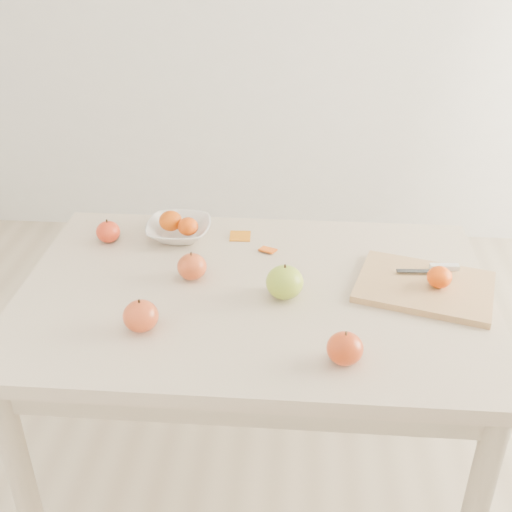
{
  "coord_description": "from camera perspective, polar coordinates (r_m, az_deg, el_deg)",
  "views": [
    {
      "loc": [
        0.11,
        -1.36,
        1.64
      ],
      "look_at": [
        0.0,
        0.05,
        0.82
      ],
      "focal_mm": 45.0,
      "sensor_mm": 36.0,
      "label": 1
    }
  ],
  "objects": [
    {
      "name": "apple_red_c",
      "position": [
        1.5,
        -10.21,
        -5.27
      ],
      "size": [
        0.08,
        0.08,
        0.07
      ],
      "primitive_type": "ellipsoid",
      "color": "#971809",
      "rests_on": "table"
    },
    {
      "name": "apple_green",
      "position": [
        1.59,
        2.56,
        -2.34
      ],
      "size": [
        0.09,
        0.09,
        0.08
      ],
      "primitive_type": "ellipsoid",
      "color": "#63991F",
      "rests_on": "table"
    },
    {
      "name": "ground",
      "position": [
        2.14,
        -0.11,
        -20.07
      ],
      "size": [
        3.5,
        3.5,
        0.0
      ],
      "primitive_type": "plane",
      "color": "#C6B293",
      "rests_on": "ground"
    },
    {
      "name": "paring_knife",
      "position": [
        1.75,
        15.99,
        -1.0
      ],
      "size": [
        0.17,
        0.05,
        0.01
      ],
      "color": "silver",
      "rests_on": "cutting_board"
    },
    {
      "name": "apple_red_b",
      "position": [
        1.67,
        -5.72,
        -0.94
      ],
      "size": [
        0.08,
        0.08,
        0.07
      ],
      "primitive_type": "ellipsoid",
      "color": "#A02216",
      "rests_on": "table"
    },
    {
      "name": "fruit_bowl",
      "position": [
        1.88,
        -6.87,
        2.3
      ],
      "size": [
        0.19,
        0.19,
        0.05
      ],
      "primitive_type": "imported",
      "color": "white",
      "rests_on": "table"
    },
    {
      "name": "board_tangerine",
      "position": [
        1.66,
        15.99,
        -1.82
      ],
      "size": [
        0.06,
        0.06,
        0.05
      ],
      "primitive_type": "ellipsoid",
      "color": "red",
      "rests_on": "cutting_board"
    },
    {
      "name": "orange_peel_b",
      "position": [
        1.8,
        1.05,
        0.49
      ],
      "size": [
        0.05,
        0.05,
        0.01
      ],
      "primitive_type": "cube",
      "rotation": [
        -0.14,
        0.0,
        -0.39
      ],
      "color": "#CC4F0E",
      "rests_on": "table"
    },
    {
      "name": "apple_red_e",
      "position": [
        1.4,
        7.9,
        -8.14
      ],
      "size": [
        0.08,
        0.08,
        0.07
      ],
      "primitive_type": "ellipsoid",
      "color": "#9B1609",
      "rests_on": "table"
    },
    {
      "name": "cutting_board",
      "position": [
        1.69,
        14.76,
        -2.65
      ],
      "size": [
        0.39,
        0.33,
        0.02
      ],
      "primitive_type": "cube",
      "rotation": [
        0.0,
        0.0,
        -0.28
      ],
      "color": "tan",
      "rests_on": "table"
    },
    {
      "name": "apple_red_a",
      "position": [
        1.89,
        -13.01,
        2.12
      ],
      "size": [
        0.07,
        0.07,
        0.06
      ],
      "primitive_type": "ellipsoid",
      "color": "maroon",
      "rests_on": "table"
    },
    {
      "name": "bowl_tangerine_near",
      "position": [
        1.88,
        -7.6,
        3.13
      ],
      "size": [
        0.07,
        0.07,
        0.06
      ],
      "primitive_type": "ellipsoid",
      "color": "#CB6107",
      "rests_on": "fruit_bowl"
    },
    {
      "name": "orange_peel_a",
      "position": [
        1.87,
        -1.42,
        1.66
      ],
      "size": [
        0.06,
        0.05,
        0.01
      ],
      "primitive_type": "cube",
      "rotation": [
        0.21,
        0.0,
        0.03
      ],
      "color": "orange",
      "rests_on": "table"
    },
    {
      "name": "table",
      "position": [
        1.69,
        -0.13,
        -5.8
      ],
      "size": [
        1.2,
        0.8,
        0.75
      ],
      "color": "beige",
      "rests_on": "ground"
    },
    {
      "name": "bowl_tangerine_far",
      "position": [
        1.85,
        -6.08,
        2.63
      ],
      "size": [
        0.06,
        0.06,
        0.05
      ],
      "primitive_type": "ellipsoid",
      "color": "#DC4807",
      "rests_on": "fruit_bowl"
    }
  ]
}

